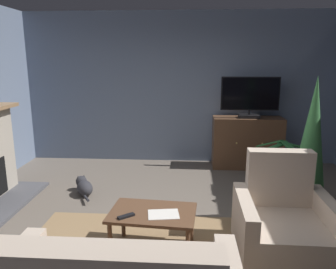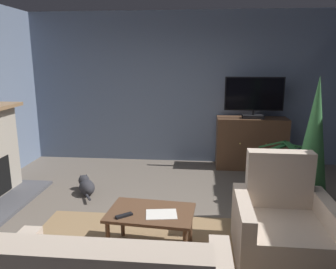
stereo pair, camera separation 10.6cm
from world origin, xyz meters
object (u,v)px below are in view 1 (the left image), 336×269
Objects in this scene: tv_cabinet at (247,144)px; tv_remote at (126,216)px; folded_newspaper at (163,214)px; coffee_table at (153,217)px; cat at (84,187)px; television at (250,96)px; armchair_in_far_corner at (284,225)px; potted_plant_on_hearth_side at (280,184)px; potted_plant_small_fern_corner at (311,144)px.

tv_cabinet is 3.38m from tv_remote.
coffee_table is at bearing 143.59° from folded_newspaper.
tv_cabinet is 2.95m from cat.
television is 3.14m from cat.
armchair_in_far_corner is 1.06× the size of potted_plant_on_hearth_side.
coffee_table is 1.44× the size of cat.
tv_cabinet is 1.43m from potted_plant_on_hearth_side.
potted_plant_on_hearth_side reaches higher than tv_remote.
television is at bearing -90.00° from tv_cabinet.
armchair_in_far_corner is at bearing 148.42° from tv_remote.
tv_cabinet is 2.77m from armchair_in_far_corner.
coffee_table is at bearing -116.88° from television.
tv_remote is 1.56m from armchair_in_far_corner.
coffee_table is 2.01m from potted_plant_small_fern_corner.
armchair_in_far_corner is at bearing 2.07° from coffee_table.
potted_plant_on_hearth_side reaches higher than coffee_table.
folded_newspaper reaches higher than cat.
coffee_table is at bearing -156.39° from potted_plant_small_fern_corner.
potted_plant_small_fern_corner is (2.01, 0.91, 0.51)m from tv_remote.
tv_remote is at bearing -58.74° from cat.
potted_plant_on_hearth_side is at bearing -178.64° from tv_remote.
armchair_in_far_corner is 1.42m from potted_plant_on_hearth_side.
tv_cabinet is 1.37× the size of coffee_table.
cat is (-2.80, -0.04, -0.10)m from potted_plant_on_hearth_side.
cat is at bearing -179.16° from potted_plant_on_hearth_side.
armchair_in_far_corner is (-0.09, -2.71, -0.99)m from television.
television is at bearing 100.02° from potted_plant_on_hearth_side.
potted_plant_on_hearth_side is at bearing 41.01° from coffee_table.
folded_newspaper is 1.92m from potted_plant_small_fern_corner.
potted_plant_small_fern_corner is 1.87× the size of potted_plant_on_hearth_side.
potted_plant_small_fern_corner is (1.77, 0.77, 0.58)m from coffee_table.
cat is at bearing 130.07° from coffee_table.
tv_cabinet is 0.86m from television.
tv_cabinet is at bearing 88.07° from armchair_in_far_corner.
tv_remote is at bearing -155.65° from potted_plant_small_fern_corner.
folded_newspaper is at bearing -174.84° from armchair_in_far_corner.
potted_plant_on_hearth_side is at bearing 101.38° from potted_plant_small_fern_corner.
cat is (-1.28, 1.44, -0.33)m from folded_newspaper.
coffee_table is at bearing -116.45° from tv_cabinet.
armchair_in_far_corner is 2.81m from cat.
tv_cabinet reaches higher than folded_newspaper.
potted_plant_small_fern_corner is at bearing -79.53° from television.
folded_newspaper is at bearing 153.76° from tv_remote.
tv_cabinet is at bearing 63.55° from coffee_table.
armchair_in_far_corner reaches higher than coffee_table.
coffee_table is at bearing 171.19° from tv_remote.
potted_plant_on_hearth_side is (0.33, 1.38, -0.09)m from armchair_in_far_corner.
television is 0.57× the size of potted_plant_small_fern_corner.
coffee_table is at bearing -49.93° from cat.
cat is at bearing 151.61° from armchair_in_far_corner.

